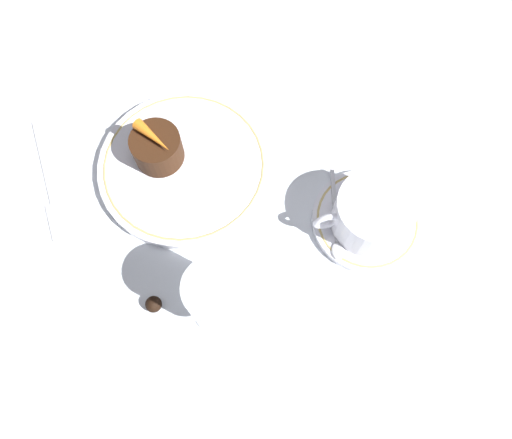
{
  "coord_description": "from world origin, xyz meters",
  "views": [
    {
      "loc": [
        -0.03,
        0.29,
        0.59
      ],
      "look_at": [
        -0.07,
        0.09,
        0.04
      ],
      "focal_mm": 35.0,
      "sensor_mm": 36.0,
      "label": 1
    }
  ],
  "objects_px": {
    "wine_glass": "(216,295)",
    "dessert_cake": "(157,148)",
    "dinner_plate": "(182,167)",
    "coffee_cup": "(372,213)",
    "fork": "(51,191)"
  },
  "relations": [
    {
      "from": "wine_glass",
      "to": "dessert_cake",
      "type": "bearing_deg",
      "value": -78.63
    },
    {
      "from": "dinner_plate",
      "to": "coffee_cup",
      "type": "relative_size",
      "value": 1.86
    },
    {
      "from": "dinner_plate",
      "to": "dessert_cake",
      "type": "xyz_separation_m",
      "value": [
        0.02,
        -0.02,
        0.03
      ]
    },
    {
      "from": "dinner_plate",
      "to": "dessert_cake",
      "type": "bearing_deg",
      "value": -36.54
    },
    {
      "from": "fork",
      "to": "dessert_cake",
      "type": "xyz_separation_m",
      "value": [
        -0.15,
        -0.02,
        0.03
      ]
    },
    {
      "from": "dinner_plate",
      "to": "coffee_cup",
      "type": "height_order",
      "value": "coffee_cup"
    },
    {
      "from": "fork",
      "to": "coffee_cup",
      "type": "bearing_deg",
      "value": 162.05
    },
    {
      "from": "dinner_plate",
      "to": "dessert_cake",
      "type": "relative_size",
      "value": 3.49
    },
    {
      "from": "dessert_cake",
      "to": "wine_glass",
      "type": "bearing_deg",
      "value": 101.37
    },
    {
      "from": "dinner_plate",
      "to": "dessert_cake",
      "type": "height_order",
      "value": "dessert_cake"
    },
    {
      "from": "dinner_plate",
      "to": "wine_glass",
      "type": "distance_m",
      "value": 0.2
    },
    {
      "from": "coffee_cup",
      "to": "fork",
      "type": "relative_size",
      "value": 0.67
    },
    {
      "from": "dinner_plate",
      "to": "fork",
      "type": "bearing_deg",
      "value": -0.86
    },
    {
      "from": "dessert_cake",
      "to": "dinner_plate",
      "type": "bearing_deg",
      "value": 143.46
    },
    {
      "from": "wine_glass",
      "to": "coffee_cup",
      "type": "bearing_deg",
      "value": -161.23
    }
  ]
}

